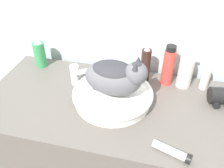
{
  "coord_description": "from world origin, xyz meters",
  "views": [
    {
      "loc": [
        0.18,
        -0.51,
        1.55
      ],
      "look_at": [
        -0.01,
        0.29,
        0.92
      ],
      "focal_mm": 38.0,
      "sensor_mm": 36.0,
      "label": 1
    }
  ],
  "objects_px": {
    "cat": "(115,76)",
    "deodorant_stick": "(206,76)",
    "soap_pump_bottle": "(185,72)",
    "cream_tube": "(172,152)",
    "shampoo_bottle_tall": "(168,66)",
    "spray_bottle_trigger": "(40,54)",
    "hairspray_can_black": "(145,65)",
    "faucet": "(77,74)"
  },
  "relations": [
    {
      "from": "cat",
      "to": "cream_tube",
      "type": "height_order",
      "value": "cat"
    },
    {
      "from": "cat",
      "to": "spray_bottle_trigger",
      "type": "xyz_separation_m",
      "value": [
        -0.48,
        0.2,
        -0.07
      ]
    },
    {
      "from": "cat",
      "to": "cream_tube",
      "type": "bearing_deg",
      "value": -37.15
    },
    {
      "from": "faucet",
      "to": "spray_bottle_trigger",
      "type": "height_order",
      "value": "spray_bottle_trigger"
    },
    {
      "from": "deodorant_stick",
      "to": "soap_pump_bottle",
      "type": "height_order",
      "value": "soap_pump_bottle"
    },
    {
      "from": "spray_bottle_trigger",
      "to": "hairspray_can_black",
      "type": "bearing_deg",
      "value": 0.0
    },
    {
      "from": "faucet",
      "to": "deodorant_stick",
      "type": "bearing_deg",
      "value": 32.28
    },
    {
      "from": "cat",
      "to": "spray_bottle_trigger",
      "type": "relative_size",
      "value": 1.73
    },
    {
      "from": "soap_pump_bottle",
      "to": "hairspray_can_black",
      "type": "bearing_deg",
      "value": -180.0
    },
    {
      "from": "spray_bottle_trigger",
      "to": "deodorant_stick",
      "type": "xyz_separation_m",
      "value": [
        0.88,
        0.0,
        -0.01
      ]
    },
    {
      "from": "spray_bottle_trigger",
      "to": "cream_tube",
      "type": "relative_size",
      "value": 1.12
    },
    {
      "from": "faucet",
      "to": "cream_tube",
      "type": "distance_m",
      "value": 0.58
    },
    {
      "from": "deodorant_stick",
      "to": "hairspray_can_black",
      "type": "xyz_separation_m",
      "value": [
        -0.3,
        0.0,
        0.02
      ]
    },
    {
      "from": "faucet",
      "to": "hairspray_can_black",
      "type": "distance_m",
      "value": 0.34
    },
    {
      "from": "soap_pump_bottle",
      "to": "hairspray_can_black",
      "type": "distance_m",
      "value": 0.2
    },
    {
      "from": "soap_pump_bottle",
      "to": "hairspray_can_black",
      "type": "height_order",
      "value": "hairspray_can_black"
    },
    {
      "from": "faucet",
      "to": "spray_bottle_trigger",
      "type": "distance_m",
      "value": 0.29
    },
    {
      "from": "hairspray_can_black",
      "to": "shampoo_bottle_tall",
      "type": "bearing_deg",
      "value": 0.0
    },
    {
      "from": "cat",
      "to": "shampoo_bottle_tall",
      "type": "xyz_separation_m",
      "value": [
        0.22,
        0.2,
        -0.04
      ]
    },
    {
      "from": "soap_pump_bottle",
      "to": "spray_bottle_trigger",
      "type": "bearing_deg",
      "value": -180.0
    },
    {
      "from": "shampoo_bottle_tall",
      "to": "soap_pump_bottle",
      "type": "distance_m",
      "value": 0.09
    },
    {
      "from": "deodorant_stick",
      "to": "hairspray_can_black",
      "type": "bearing_deg",
      "value": 180.0
    },
    {
      "from": "cat",
      "to": "shampoo_bottle_tall",
      "type": "distance_m",
      "value": 0.3
    },
    {
      "from": "hairspray_can_black",
      "to": "faucet",
      "type": "bearing_deg",
      "value": -159.06
    },
    {
      "from": "hairspray_can_black",
      "to": "cat",
      "type": "bearing_deg",
      "value": -118.85
    },
    {
      "from": "shampoo_bottle_tall",
      "to": "soap_pump_bottle",
      "type": "bearing_deg",
      "value": 0.0
    },
    {
      "from": "spray_bottle_trigger",
      "to": "hairspray_can_black",
      "type": "xyz_separation_m",
      "value": [
        0.59,
        0.0,
        0.02
      ]
    },
    {
      "from": "faucet",
      "to": "cream_tube",
      "type": "relative_size",
      "value": 1.01
    },
    {
      "from": "shampoo_bottle_tall",
      "to": "spray_bottle_trigger",
      "type": "xyz_separation_m",
      "value": [
        -0.7,
        0.0,
        -0.03
      ]
    },
    {
      "from": "cream_tube",
      "to": "soap_pump_bottle",
      "type": "bearing_deg",
      "value": 85.31
    },
    {
      "from": "shampoo_bottle_tall",
      "to": "cream_tube",
      "type": "bearing_deg",
      "value": -83.63
    },
    {
      "from": "soap_pump_bottle",
      "to": "hairspray_can_black",
      "type": "xyz_separation_m",
      "value": [
        -0.2,
        -0.0,
        0.01
      ]
    },
    {
      "from": "spray_bottle_trigger",
      "to": "hairspray_can_black",
      "type": "distance_m",
      "value": 0.59
    },
    {
      "from": "faucet",
      "to": "spray_bottle_trigger",
      "type": "xyz_separation_m",
      "value": [
        -0.27,
        0.12,
        0.01
      ]
    },
    {
      "from": "cat",
      "to": "soap_pump_bottle",
      "type": "xyz_separation_m",
      "value": [
        0.31,
        0.2,
        -0.06
      ]
    },
    {
      "from": "deodorant_stick",
      "to": "soap_pump_bottle",
      "type": "xyz_separation_m",
      "value": [
        -0.1,
        0.0,
        0.01
      ]
    },
    {
      "from": "soap_pump_bottle",
      "to": "shampoo_bottle_tall",
      "type": "bearing_deg",
      "value": -180.0
    },
    {
      "from": "spray_bottle_trigger",
      "to": "deodorant_stick",
      "type": "relative_size",
      "value": 1.17
    },
    {
      "from": "cat",
      "to": "deodorant_stick",
      "type": "xyz_separation_m",
      "value": [
        0.41,
        0.2,
        -0.07
      ]
    },
    {
      "from": "hairspray_can_black",
      "to": "cream_tube",
      "type": "xyz_separation_m",
      "value": [
        0.16,
        -0.44,
        -0.08
      ]
    },
    {
      "from": "deodorant_stick",
      "to": "cream_tube",
      "type": "distance_m",
      "value": 0.46
    },
    {
      "from": "soap_pump_bottle",
      "to": "cream_tube",
      "type": "distance_m",
      "value": 0.45
    }
  ]
}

